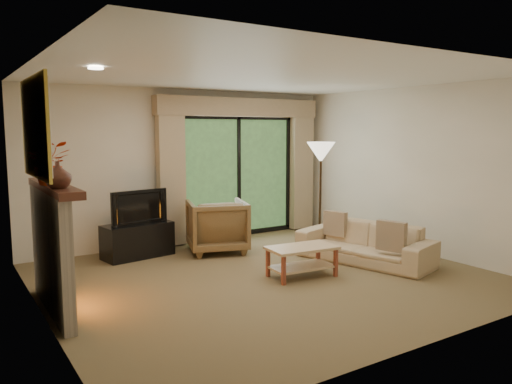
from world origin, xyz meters
TOP-DOWN VIEW (x-y plane):
  - floor at (0.00, 0.00)m, footprint 5.50×5.50m
  - ceiling at (0.00, 0.00)m, footprint 5.50×5.50m
  - wall_back at (0.00, 2.50)m, footprint 5.00×0.00m
  - wall_front at (0.00, -2.50)m, footprint 5.00×0.00m
  - wall_left at (-2.75, 0.00)m, footprint 0.00×5.00m
  - wall_right at (2.75, 0.00)m, footprint 0.00×5.00m
  - fireplace at (-2.63, 0.20)m, footprint 0.24×1.70m
  - mirror at (-2.71, 0.20)m, footprint 0.07×1.45m
  - sliding_door at (1.00, 2.45)m, footprint 2.26×0.10m
  - curtain_left at (-0.35, 2.34)m, footprint 0.45×0.18m
  - curtain_right at (2.35, 2.34)m, footprint 0.45×0.18m
  - cornice at (1.00, 2.36)m, footprint 3.20×0.24m
  - media_console at (-1.08, 1.95)m, footprint 1.09×0.62m
  - tv at (-1.08, 1.95)m, footprint 0.91×0.25m
  - armchair at (0.10, 1.59)m, footprint 1.13×1.14m
  - sofa at (1.61, -0.13)m, footprint 1.28×2.10m
  - pillow_near at (1.54, -0.70)m, footprint 0.22×0.42m
  - pillow_far at (1.54, 0.43)m, footprint 0.20×0.39m
  - coffee_table at (0.39, -0.22)m, footprint 0.95×0.58m
  - floor_lamp at (1.71, 1.00)m, footprint 0.49×0.49m
  - vase at (-2.61, -0.25)m, footprint 0.29×0.29m
  - branches at (-2.61, 0.11)m, footprint 0.46×0.42m

SIDE VIEW (x-z plane):
  - floor at x=0.00m, z-range 0.00..0.00m
  - coffee_table at x=0.39m, z-range 0.00..0.41m
  - media_console at x=-1.08m, z-range 0.00..0.52m
  - sofa at x=1.61m, z-range 0.00..0.57m
  - armchair at x=0.10m, z-range 0.00..0.83m
  - pillow_far at x=1.54m, z-range 0.30..0.68m
  - pillow_near at x=1.54m, z-range 0.29..0.70m
  - fireplace at x=-2.63m, z-range 0.00..1.37m
  - tv at x=-1.08m, z-range 0.52..1.04m
  - floor_lamp at x=1.71m, z-range 0.00..1.73m
  - sliding_door at x=1.00m, z-range 0.02..2.18m
  - curtain_left at x=-0.35m, z-range 0.02..2.38m
  - curtain_right at x=2.35m, z-range 0.02..2.38m
  - wall_back at x=0.00m, z-range -1.20..3.80m
  - wall_front at x=0.00m, z-range -1.20..3.80m
  - wall_left at x=-2.75m, z-range -1.20..3.80m
  - wall_right at x=2.75m, z-range -1.20..3.80m
  - vase at x=-2.61m, z-range 1.37..1.63m
  - branches at x=-2.61m, z-range 1.37..1.82m
  - mirror at x=-2.71m, z-range 1.44..2.46m
  - cornice at x=1.00m, z-range 2.16..2.48m
  - ceiling at x=0.00m, z-range 2.60..2.60m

